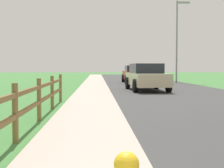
# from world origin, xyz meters

# --- Properties ---
(ground_plane) EXTENTS (120.00, 120.00, 0.00)m
(ground_plane) POSITION_xyz_m (0.00, 25.00, 0.00)
(ground_plane) COLOR #427B3B
(road_asphalt) EXTENTS (7.00, 66.00, 0.01)m
(road_asphalt) POSITION_xyz_m (3.50, 27.00, 0.00)
(road_asphalt) COLOR #393939
(road_asphalt) RESTS_ON ground
(curb_concrete) EXTENTS (6.00, 66.00, 0.01)m
(curb_concrete) POSITION_xyz_m (-3.00, 27.00, 0.00)
(curb_concrete) COLOR #BFAA9C
(curb_concrete) RESTS_ON ground
(grass_verge) EXTENTS (5.00, 66.00, 0.00)m
(grass_verge) POSITION_xyz_m (-4.50, 27.00, 0.01)
(grass_verge) COLOR #427B3B
(grass_verge) RESTS_ON ground
(rail_fence) EXTENTS (0.11, 12.30, 1.09)m
(rail_fence) POSITION_xyz_m (-2.23, 6.42, 0.63)
(rail_fence) COLOR brown
(rail_fence) RESTS_ON ground
(parked_suv_beige) EXTENTS (2.22, 4.87, 1.58)m
(parked_suv_beige) POSITION_xyz_m (2.14, 18.45, 0.81)
(parked_suv_beige) COLOR #C6B793
(parked_suv_beige) RESTS_ON ground
(parked_car_red) EXTENTS (2.10, 4.72, 1.51)m
(parked_car_red) POSITION_xyz_m (2.55, 27.74, 0.77)
(parked_car_red) COLOR maroon
(parked_car_red) RESTS_ON ground
(street_lamp) EXTENTS (1.17, 0.20, 7.06)m
(street_lamp) POSITION_xyz_m (6.22, 27.50, 4.14)
(street_lamp) COLOR gray
(street_lamp) RESTS_ON ground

